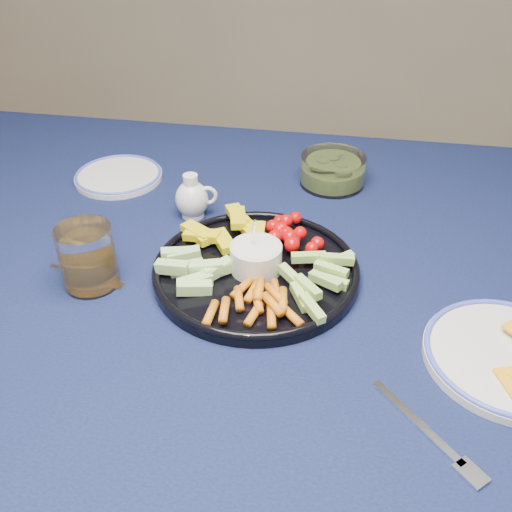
% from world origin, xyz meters
% --- Properties ---
extents(dining_table, '(1.67, 1.07, 0.75)m').
position_xyz_m(dining_table, '(0.00, 0.00, 0.66)').
color(dining_table, '#492D18').
rests_on(dining_table, ground).
extents(crudite_platter, '(0.33, 0.33, 0.11)m').
position_xyz_m(crudite_platter, '(-0.01, -0.06, 0.77)').
color(crudite_platter, black).
rests_on(crudite_platter, dining_table).
extents(creamer_pitcher, '(0.08, 0.06, 0.09)m').
position_xyz_m(creamer_pitcher, '(-0.16, 0.11, 0.78)').
color(creamer_pitcher, silver).
rests_on(creamer_pitcher, dining_table).
extents(pickle_bowl, '(0.13, 0.13, 0.06)m').
position_xyz_m(pickle_bowl, '(0.09, 0.28, 0.77)').
color(pickle_bowl, white).
rests_on(pickle_bowl, dining_table).
extents(cheese_plate, '(0.23, 0.23, 0.03)m').
position_xyz_m(cheese_plate, '(0.36, -0.18, 0.76)').
color(cheese_plate, silver).
rests_on(cheese_plate, dining_table).
extents(juice_tumbler, '(0.09, 0.09, 0.10)m').
position_xyz_m(juice_tumbler, '(-0.26, -0.12, 0.79)').
color(juice_tumbler, white).
rests_on(juice_tumbler, dining_table).
extents(fork_left, '(0.14, 0.05, 0.00)m').
position_xyz_m(fork_left, '(-0.27, -0.11, 0.75)').
color(fork_left, white).
rests_on(fork_left, dining_table).
extents(fork_right, '(0.13, 0.14, 0.00)m').
position_xyz_m(fork_right, '(0.25, -0.33, 0.75)').
color(fork_right, white).
rests_on(fork_right, dining_table).
extents(side_plate_extra, '(0.18, 0.18, 0.02)m').
position_xyz_m(side_plate_extra, '(-0.35, 0.23, 0.75)').
color(side_plate_extra, silver).
rests_on(side_plate_extra, dining_table).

